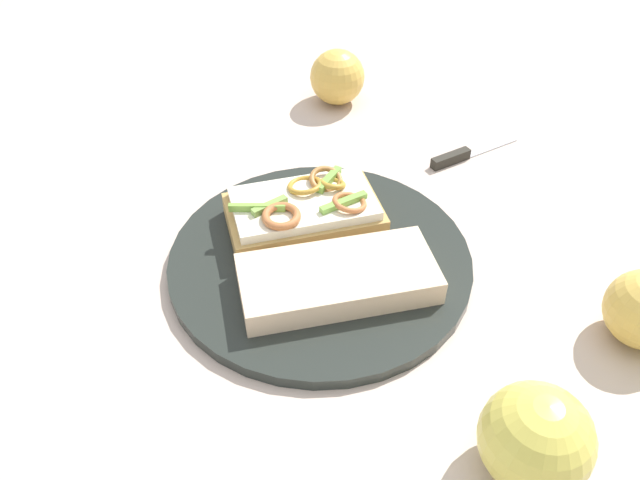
# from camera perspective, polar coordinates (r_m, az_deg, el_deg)

# --- Properties ---
(ground_plane) EXTENTS (2.00, 2.00, 0.00)m
(ground_plane) POSITION_cam_1_polar(r_m,az_deg,el_deg) (0.62, 0.00, -2.20)
(ground_plane) COLOR #C2AC9C
(ground_plane) RESTS_ON ground
(plate) EXTENTS (0.29, 0.29, 0.01)m
(plate) POSITION_cam_1_polar(r_m,az_deg,el_deg) (0.62, 0.00, -1.79)
(plate) COLOR #242925
(plate) RESTS_ON ground_plane
(sandwich) EXTENTS (0.16, 0.10, 0.05)m
(sandwich) POSITION_cam_1_polar(r_m,az_deg,el_deg) (0.64, -1.07, 2.63)
(sandwich) COLOR tan
(sandwich) RESTS_ON plate
(bread_slice_side) EXTENTS (0.19, 0.10, 0.03)m
(bread_slice_side) POSITION_cam_1_polar(r_m,az_deg,el_deg) (0.57, 1.23, -3.60)
(bread_slice_side) COLOR beige
(bread_slice_side) RESTS_ON plate
(apple_0) EXTENTS (0.08, 0.08, 0.07)m
(apple_0) POSITION_cam_1_polar(r_m,az_deg,el_deg) (0.86, 1.57, 14.47)
(apple_0) COLOR gold
(apple_0) RESTS_ON ground_plane
(apple_3) EXTENTS (0.11, 0.11, 0.08)m
(apple_3) POSITION_cam_1_polar(r_m,az_deg,el_deg) (0.48, 18.85, -16.60)
(apple_3) COLOR #D0C24E
(apple_3) RESTS_ON ground_plane
(knife) EXTENTS (0.13, 0.03, 0.01)m
(knife) POSITION_cam_1_polar(r_m,az_deg,el_deg) (0.78, 12.75, 7.49)
(knife) COLOR silver
(knife) RESTS_ON ground_plane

